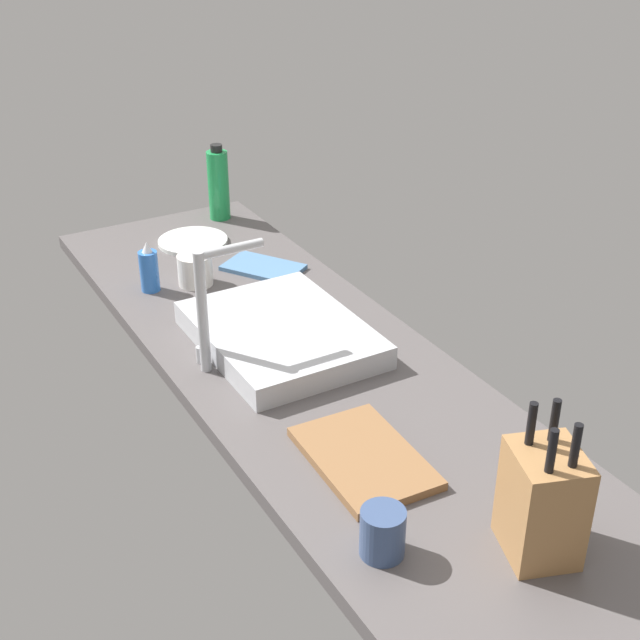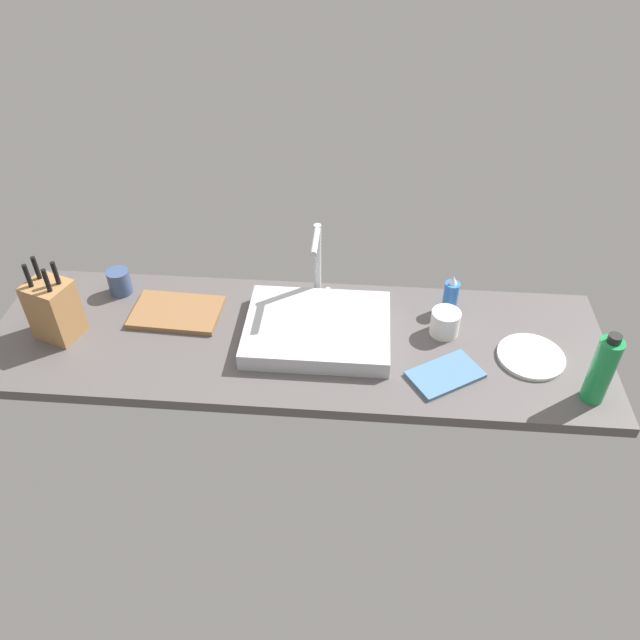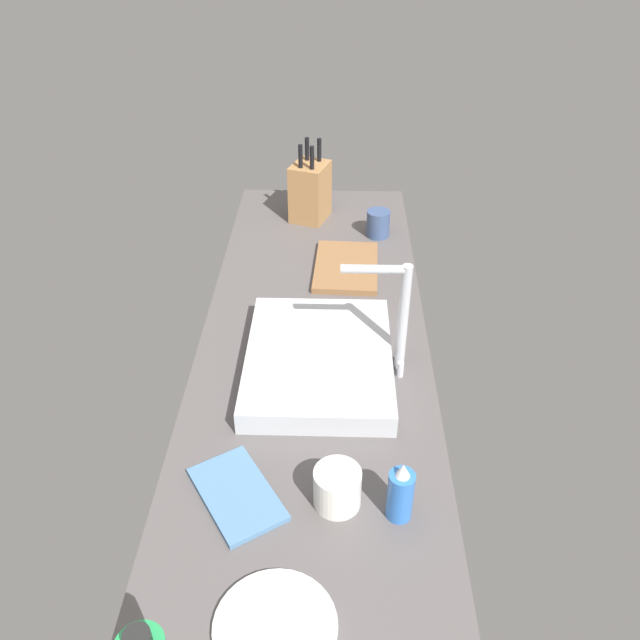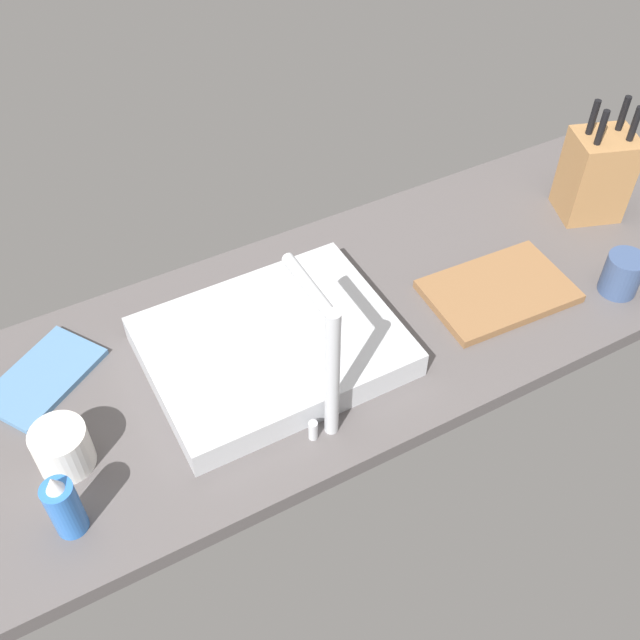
% 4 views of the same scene
% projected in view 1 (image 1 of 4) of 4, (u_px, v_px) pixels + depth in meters
% --- Properties ---
extents(countertop_slab, '(1.92, 0.58, 0.04)m').
position_uv_depth(countertop_slab, '(301.00, 362.00, 1.99)').
color(countertop_slab, '#514C4C').
rests_on(countertop_slab, ground).
extents(sink_basin, '(0.45, 0.34, 0.06)m').
position_uv_depth(sink_basin, '(281.00, 334.00, 2.02)').
color(sink_basin, '#B7BABF').
rests_on(sink_basin, countertop_slab).
extents(faucet, '(0.05, 0.16, 0.28)m').
position_uv_depth(faucet, '(209.00, 299.00, 1.86)').
color(faucet, '#B7BABF').
rests_on(faucet, countertop_slab).
extents(knife_block, '(0.16, 0.14, 0.27)m').
position_uv_depth(knife_block, '(543.00, 502.00, 1.39)').
color(knife_block, '#9E7042').
rests_on(knife_block, countertop_slab).
extents(cutting_board, '(0.29, 0.20, 0.02)m').
position_uv_depth(cutting_board, '(364.00, 458.00, 1.64)').
color(cutting_board, brown).
rests_on(cutting_board, countertop_slab).
extents(soap_bottle, '(0.05, 0.05, 0.14)m').
position_uv_depth(soap_bottle, '(149.00, 269.00, 2.25)').
color(soap_bottle, blue).
rests_on(soap_bottle, countertop_slab).
extents(water_bottle, '(0.06, 0.06, 0.23)m').
position_uv_depth(water_bottle, '(218.00, 184.00, 2.67)').
color(water_bottle, '#1E8E47').
rests_on(water_bottle, countertop_slab).
extents(dinner_plate, '(0.20, 0.20, 0.01)m').
position_uv_depth(dinner_plate, '(193.00, 241.00, 2.54)').
color(dinner_plate, silver).
rests_on(dinner_plate, countertop_slab).
extents(dish_towel, '(0.24, 0.22, 0.01)m').
position_uv_depth(dish_towel, '(263.00, 268.00, 2.39)').
color(dish_towel, teal).
rests_on(dish_towel, countertop_slab).
extents(coffee_mug, '(0.08, 0.08, 0.09)m').
position_uv_depth(coffee_mug, '(383.00, 532.00, 1.41)').
color(coffee_mug, '#384C75').
rests_on(coffee_mug, countertop_slab).
extents(ceramic_cup, '(0.09, 0.09, 0.08)m').
position_uv_depth(ceramic_cup, '(195.00, 270.00, 2.29)').
color(ceramic_cup, silver).
rests_on(ceramic_cup, countertop_slab).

